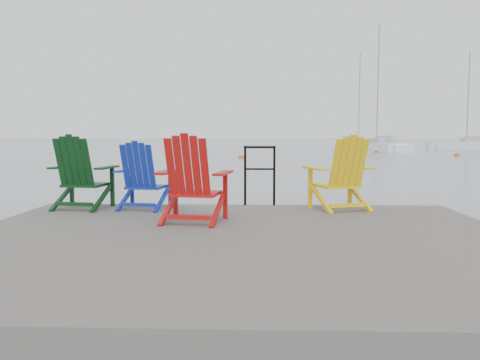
{
  "coord_description": "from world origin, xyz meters",
  "views": [
    {
      "loc": [
        0.22,
        -5.2,
        1.57
      ],
      "look_at": [
        -0.06,
        2.81,
        0.85
      ],
      "focal_mm": 38.0,
      "sensor_mm": 36.0,
      "label": 1
    }
  ],
  "objects_px": {
    "handrail": "(260,170)",
    "sailboat_far": "(470,146)",
    "sailboat_near": "(379,147)",
    "buoy_a": "(348,165)",
    "chair_blue": "(143,176)",
    "chair_yellow": "(342,174)",
    "buoy_d": "(376,152)",
    "sailboat_mid": "(356,144)",
    "buoy_c": "(457,156)",
    "chair_red": "(192,179)",
    "chair_green": "(81,173)",
    "buoy_b": "(241,158)"
  },
  "relations": [
    {
      "from": "handrail",
      "to": "sailboat_near",
      "type": "height_order",
      "value": "sailboat_near"
    },
    {
      "from": "chair_green",
      "to": "chair_red",
      "type": "bearing_deg",
      "value": -24.39
    },
    {
      "from": "chair_blue",
      "to": "buoy_b",
      "type": "bearing_deg",
      "value": 97.39
    },
    {
      "from": "handrail",
      "to": "buoy_a",
      "type": "xyz_separation_m",
      "value": [
        4.61,
        18.37,
        -1.04
      ]
    },
    {
      "from": "chair_blue",
      "to": "chair_green",
      "type": "bearing_deg",
      "value": -170.69
    },
    {
      "from": "handrail",
      "to": "buoy_c",
      "type": "xyz_separation_m",
      "value": [
        14.52,
        29.95,
        -1.04
      ]
    },
    {
      "from": "chair_green",
      "to": "chair_yellow",
      "type": "xyz_separation_m",
      "value": [
        3.72,
        0.01,
        -0.0
      ]
    },
    {
      "from": "chair_yellow",
      "to": "chair_green",
      "type": "bearing_deg",
      "value": 161.38
    },
    {
      "from": "sailboat_near",
      "to": "sailboat_far",
      "type": "relative_size",
      "value": 1.17
    },
    {
      "from": "buoy_b",
      "to": "sailboat_near",
      "type": "bearing_deg",
      "value": 48.67
    },
    {
      "from": "buoy_d",
      "to": "handrail",
      "type": "bearing_deg",
      "value": -105.55
    },
    {
      "from": "chair_blue",
      "to": "chair_red",
      "type": "distance_m",
      "value": 1.39
    },
    {
      "from": "chair_blue",
      "to": "buoy_a",
      "type": "bearing_deg",
      "value": 80.13
    },
    {
      "from": "buoy_d",
      "to": "sailboat_mid",
      "type": "bearing_deg",
      "value": 84.84
    },
    {
      "from": "chair_blue",
      "to": "chair_yellow",
      "type": "relative_size",
      "value": 0.92
    },
    {
      "from": "sailboat_far",
      "to": "buoy_b",
      "type": "relative_size",
      "value": 25.2
    },
    {
      "from": "chair_green",
      "to": "handrail",
      "type": "bearing_deg",
      "value": 18.07
    },
    {
      "from": "handrail",
      "to": "sailboat_far",
      "type": "xyz_separation_m",
      "value": [
        22.12,
        46.07,
        -0.69
      ]
    },
    {
      "from": "buoy_c",
      "to": "buoy_a",
      "type": "bearing_deg",
      "value": -130.56
    },
    {
      "from": "chair_red",
      "to": "chair_green",
      "type": "bearing_deg",
      "value": 157.15
    },
    {
      "from": "handrail",
      "to": "chair_red",
      "type": "height_order",
      "value": "chair_red"
    },
    {
      "from": "chair_red",
      "to": "chair_yellow",
      "type": "height_order",
      "value": "chair_red"
    },
    {
      "from": "chair_green",
      "to": "sailboat_mid",
      "type": "bearing_deg",
      "value": 82.57
    },
    {
      "from": "handrail",
      "to": "sailboat_mid",
      "type": "relative_size",
      "value": 0.08
    },
    {
      "from": "buoy_b",
      "to": "buoy_c",
      "type": "bearing_deg",
      "value": 13.48
    },
    {
      "from": "handrail",
      "to": "chair_red",
      "type": "xyz_separation_m",
      "value": [
        -0.82,
        -1.57,
        -0.01
      ]
    },
    {
      "from": "handrail",
      "to": "chair_yellow",
      "type": "xyz_separation_m",
      "value": [
        1.15,
        -0.48,
        -0.02
      ]
    },
    {
      "from": "chair_blue",
      "to": "sailboat_mid",
      "type": "xyz_separation_m",
      "value": [
        13.65,
        55.1,
        -0.62
      ]
    },
    {
      "from": "sailboat_mid",
      "to": "chair_green",
      "type": "bearing_deg",
      "value": -63.03
    },
    {
      "from": "chair_green",
      "to": "chair_yellow",
      "type": "relative_size",
      "value": 1.0
    },
    {
      "from": "buoy_b",
      "to": "chair_red",
      "type": "bearing_deg",
      "value": -89.36
    },
    {
      "from": "chair_blue",
      "to": "sailboat_near",
      "type": "bearing_deg",
      "value": 80.92
    },
    {
      "from": "sailboat_far",
      "to": "chair_blue",
      "type": "bearing_deg",
      "value": 153.66
    },
    {
      "from": "chair_green",
      "to": "sailboat_far",
      "type": "relative_size",
      "value": 0.1
    },
    {
      "from": "chair_blue",
      "to": "sailboat_far",
      "type": "xyz_separation_m",
      "value": [
        23.79,
        46.55,
        -0.62
      ]
    },
    {
      "from": "sailboat_near",
      "to": "buoy_c",
      "type": "relative_size",
      "value": 29.51
    },
    {
      "from": "sailboat_mid",
      "to": "sailboat_far",
      "type": "xyz_separation_m",
      "value": [
        10.14,
        -8.55,
        0.0
      ]
    },
    {
      "from": "buoy_a",
      "to": "buoy_b",
      "type": "xyz_separation_m",
      "value": [
        -5.74,
        7.83,
        0.0
      ]
    },
    {
      "from": "handrail",
      "to": "sailboat_far",
      "type": "bearing_deg",
      "value": 64.35
    },
    {
      "from": "sailboat_near",
      "to": "buoy_a",
      "type": "xyz_separation_m",
      "value": [
        -6.7,
        -21.96,
        -0.35
      ]
    },
    {
      "from": "chair_red",
      "to": "sailboat_mid",
      "type": "distance_m",
      "value": 57.64
    },
    {
      "from": "chair_yellow",
      "to": "sailboat_mid",
      "type": "height_order",
      "value": "sailboat_mid"
    },
    {
      "from": "handrail",
      "to": "sailboat_far",
      "type": "distance_m",
      "value": 51.11
    },
    {
      "from": "sailboat_mid",
      "to": "sailboat_far",
      "type": "relative_size",
      "value": 1.13
    },
    {
      "from": "handrail",
      "to": "chair_green",
      "type": "xyz_separation_m",
      "value": [
        -2.57,
        -0.49,
        -0.02
      ]
    },
    {
      "from": "chair_green",
      "to": "buoy_b",
      "type": "distance_m",
      "value": 26.75
    },
    {
      "from": "sailboat_far",
      "to": "buoy_c",
      "type": "relative_size",
      "value": 25.19
    },
    {
      "from": "sailboat_far",
      "to": "sailboat_mid",
      "type": "bearing_deg",
      "value": 50.58
    },
    {
      "from": "sailboat_mid",
      "to": "buoy_d",
      "type": "height_order",
      "value": "sailboat_mid"
    },
    {
      "from": "chair_blue",
      "to": "sailboat_near",
      "type": "height_order",
      "value": "sailboat_near"
    }
  ]
}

